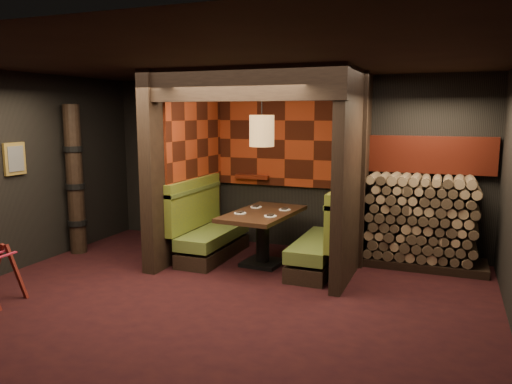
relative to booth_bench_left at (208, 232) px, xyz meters
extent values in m
cube|color=black|center=(0.96, -1.65, -0.41)|extent=(6.50, 5.50, 0.02)
cube|color=black|center=(0.96, -1.65, 2.46)|extent=(6.50, 5.50, 0.02)
cube|color=black|center=(0.96, 1.11, 1.02)|extent=(6.50, 0.02, 2.85)
cube|color=black|center=(0.96, -4.41, 1.02)|extent=(6.50, 0.02, 2.85)
cube|color=black|center=(-2.30, -1.65, 1.02)|extent=(0.02, 5.50, 2.85)
cube|color=black|center=(-0.39, 0.00, 1.02)|extent=(0.20, 2.20, 2.85)
cube|color=black|center=(2.26, 0.05, 1.02)|extent=(0.15, 2.10, 2.85)
cube|color=black|center=(0.94, -0.95, 2.23)|extent=(2.85, 0.18, 0.44)
cube|color=maroon|center=(0.94, 1.06, 1.42)|extent=(2.40, 0.06, 1.55)
cube|color=maroon|center=(-0.27, 0.17, 1.45)|extent=(0.04, 1.85, 1.45)
cube|color=#5B190D|center=(0.36, 1.00, 0.78)|extent=(0.60, 0.12, 0.07)
cube|color=black|center=(0.11, 0.00, -0.29)|extent=(0.55, 1.60, 0.22)
cube|color=#52642A|center=(0.11, 0.00, -0.04)|extent=(0.55, 1.60, 0.18)
cube|color=#576B2D|center=(-0.23, 0.00, 0.35)|extent=(0.12, 1.60, 0.78)
cube|color=#52642A|center=(-0.23, 0.00, 0.70)|extent=(0.15, 1.60, 0.06)
cube|color=black|center=(1.79, 0.00, -0.29)|extent=(0.55, 1.60, 0.22)
cube|color=#52642A|center=(1.79, 0.00, -0.04)|extent=(0.55, 1.60, 0.18)
cube|color=#576B2D|center=(2.12, 0.00, 0.35)|extent=(0.12, 1.60, 0.78)
cube|color=#52642A|center=(2.12, 0.00, 0.70)|extent=(0.15, 1.60, 0.06)
cube|color=black|center=(0.97, -0.09, -0.37)|extent=(0.59, 0.59, 0.06)
cylinder|color=black|center=(0.97, -0.09, -0.02)|extent=(0.20, 0.20, 0.75)
cube|color=#321F10|center=(0.97, -0.09, 0.38)|extent=(0.96, 1.60, 0.06)
cylinder|color=white|center=(0.70, -0.33, 0.42)|extent=(0.18, 0.18, 0.01)
cube|color=black|center=(0.70, -0.33, 0.44)|extent=(0.08, 0.12, 0.02)
cylinder|color=white|center=(1.19, -0.37, 0.42)|extent=(0.18, 0.18, 0.01)
cube|color=black|center=(1.19, -0.37, 0.44)|extent=(0.08, 0.12, 0.02)
cylinder|color=white|center=(0.75, 0.20, 0.42)|extent=(0.18, 0.18, 0.01)
cube|color=black|center=(0.75, 0.20, 0.44)|extent=(0.08, 0.12, 0.02)
cylinder|color=white|center=(1.23, 0.16, 0.42)|extent=(0.18, 0.18, 0.01)
cube|color=black|center=(1.23, 0.16, 0.44)|extent=(0.08, 0.12, 0.02)
cylinder|color=olive|center=(0.97, -0.14, 1.61)|extent=(0.36, 0.36, 0.45)
sphere|color=#FFC672|center=(0.97, -0.14, 1.61)|extent=(0.18, 0.18, 0.18)
cylinder|color=black|center=(0.97, -0.14, 2.14)|extent=(0.02, 0.02, 0.62)
cube|color=olive|center=(-2.26, -1.55, 1.22)|extent=(0.04, 0.36, 0.46)
cube|color=#3F3F3F|center=(-2.23, -1.55, 1.22)|extent=(0.01, 0.27, 0.36)
cube|color=#4F130E|center=(-1.39, -2.44, -0.09)|extent=(0.32, 0.05, 0.71)
cube|color=maroon|center=(-1.39, -2.65, 0.18)|extent=(0.06, 0.44, 0.01)
cylinder|color=black|center=(-2.09, -0.55, 0.80)|extent=(0.26, 0.26, 2.40)
cylinder|color=black|center=(-2.09, -0.55, 0.10)|extent=(0.31, 0.31, 0.09)
cylinder|color=black|center=(-2.09, -0.55, 0.70)|extent=(0.31, 0.31, 0.09)
cylinder|color=black|center=(-2.09, -0.55, 1.30)|extent=(0.31, 0.31, 0.09)
cube|color=black|center=(3.25, 0.70, -0.34)|extent=(1.73, 0.70, 0.12)
cube|color=brown|center=(3.25, 0.70, 0.34)|extent=(1.73, 0.70, 1.24)
cube|color=maroon|center=(3.25, 1.03, 1.24)|extent=(1.83, 0.10, 0.56)
cube|color=black|center=(2.35, 0.31, 1.02)|extent=(0.08, 0.08, 2.85)
camera|label=1|loc=(3.52, -6.88, 1.87)|focal=35.00mm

